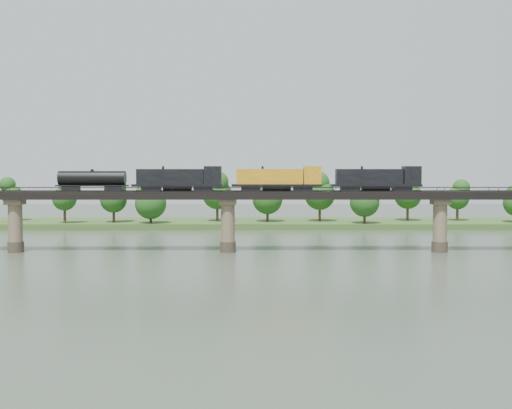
{
  "coord_description": "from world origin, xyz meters",
  "views": [
    {
      "loc": [
        5.03,
        -90.24,
        15.55
      ],
      "look_at": [
        5.31,
        30.0,
        9.0
      ],
      "focal_mm": 45.0,
      "sensor_mm": 36.0,
      "label": 1
    }
  ],
  "objects": [
    {
      "name": "ground",
      "position": [
        0.0,
        0.0,
        0.0
      ],
      "size": [
        400.0,
        400.0,
        0.0
      ],
      "primitive_type": "plane",
      "color": "#364334",
      "rests_on": "ground"
    },
    {
      "name": "far_bank",
      "position": [
        0.0,
        85.0,
        0.8
      ],
      "size": [
        300.0,
        24.0,
        1.6
      ],
      "primitive_type": "cube",
      "color": "#325120",
      "rests_on": "ground"
    },
    {
      "name": "bridge",
      "position": [
        0.0,
        30.0,
        5.46
      ],
      "size": [
        236.0,
        30.0,
        11.5
      ],
      "color": "#473A2D",
      "rests_on": "ground"
    },
    {
      "name": "bridge_superstructure",
      "position": [
        0.0,
        30.0,
        11.79
      ],
      "size": [
        220.0,
        4.9,
        0.75
      ],
      "color": "black",
      "rests_on": "bridge"
    },
    {
      "name": "far_treeline",
      "position": [
        -8.21,
        80.52,
        8.83
      ],
      "size": [
        289.06,
        17.54,
        13.6
      ],
      "color": "#382619",
      "rests_on": "far_bank"
    },
    {
      "name": "freight_train",
      "position": [
        3.14,
        30.0,
        13.75
      ],
      "size": [
        68.36,
        2.66,
        4.71
      ],
      "color": "black",
      "rests_on": "bridge"
    }
  ]
}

